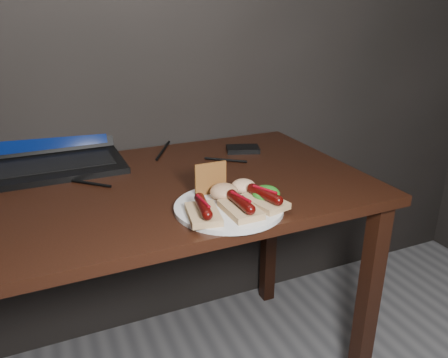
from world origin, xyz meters
TOP-DOWN VIEW (x-y plane):
  - desk at (0.00, 1.38)m, footprint 1.40×0.70m
  - laptop at (-0.15, 1.68)m, footprint 0.41×0.34m
  - hard_drive at (0.46, 1.55)m, footprint 0.13×0.10m
  - desk_cables at (-0.02, 1.53)m, footprint 0.90×0.40m
  - plate at (0.22, 1.15)m, footprint 0.32×0.32m
  - bread_sausage_left at (0.14, 1.11)m, footprint 0.09×0.13m
  - bread_sausage_center at (0.23, 1.10)m, footprint 0.07×0.12m
  - bread_sausage_right at (0.30, 1.12)m, footprint 0.09×0.13m
  - crispbread at (0.21, 1.23)m, footprint 0.08×0.01m
  - salad_greens at (0.32, 1.14)m, footprint 0.07×0.07m
  - salsa_mound at (0.23, 1.19)m, footprint 0.07×0.07m
  - coleslaw_mound at (0.29, 1.21)m, footprint 0.06×0.06m

SIDE VIEW (x-z plane):
  - desk at x=0.00m, z-range 0.29..1.04m
  - desk_cables at x=-0.02m, z-range 0.75..0.76m
  - plate at x=0.22m, z-range 0.75..0.76m
  - hard_drive at x=0.46m, z-range 0.75..0.77m
  - bread_sausage_left at x=0.14m, z-range 0.76..0.80m
  - bread_sausage_center at x=0.23m, z-range 0.76..0.80m
  - bread_sausage_right at x=0.30m, z-range 0.76..0.80m
  - coleslaw_mound at x=0.29m, z-range 0.76..0.80m
  - salad_greens at x=0.32m, z-range 0.76..0.80m
  - salsa_mound at x=0.23m, z-range 0.76..0.80m
  - laptop at x=-0.15m, z-range 0.68..0.93m
  - crispbread at x=0.21m, z-range 0.76..0.85m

